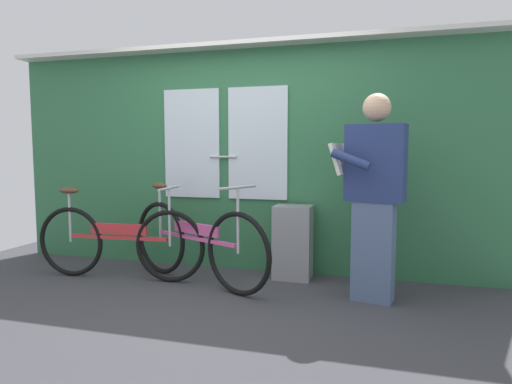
% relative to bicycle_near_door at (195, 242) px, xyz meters
% --- Properties ---
extents(ground_plane, '(6.08, 4.32, 0.04)m').
position_rel_bicycle_near_door_xyz_m(ground_plane, '(0.28, -0.75, -0.40)').
color(ground_plane, '#38383D').
extents(train_door_wall, '(5.08, 0.28, 2.24)m').
position_rel_bicycle_near_door_xyz_m(train_door_wall, '(0.27, 0.61, 0.79)').
color(train_door_wall, '#2D6B42').
rests_on(train_door_wall, ground_plane).
extents(bicycle_near_door, '(1.60, 0.80, 0.92)m').
position_rel_bicycle_near_door_xyz_m(bicycle_near_door, '(0.00, 0.00, 0.00)').
color(bicycle_near_door, black).
rests_on(bicycle_near_door, ground_plane).
extents(bicycle_leaning_behind, '(1.68, 0.44, 0.88)m').
position_rel_bicycle_near_door_xyz_m(bicycle_leaning_behind, '(-0.75, -0.07, -0.02)').
color(bicycle_leaning_behind, black).
rests_on(bicycle_leaning_behind, ground_plane).
extents(passenger_reading_newspaper, '(0.61, 0.53, 1.65)m').
position_rel_bicycle_near_door_xyz_m(passenger_reading_newspaper, '(1.55, -0.05, 0.49)').
color(passenger_reading_newspaper, slate).
rests_on(passenger_reading_newspaper, ground_plane).
extents(trash_bin_by_wall, '(0.35, 0.28, 0.69)m').
position_rel_bicycle_near_door_xyz_m(trash_bin_by_wall, '(0.82, 0.39, -0.03)').
color(trash_bin_by_wall, gray).
rests_on(trash_bin_by_wall, ground_plane).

